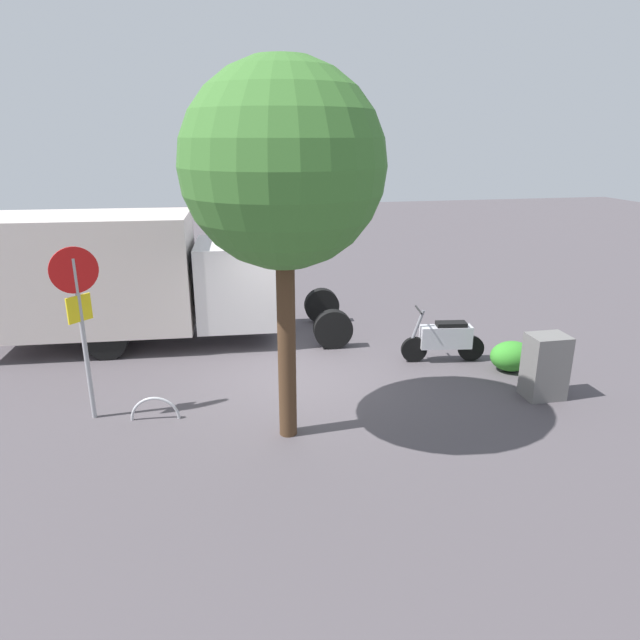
{
  "coord_description": "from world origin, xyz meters",
  "views": [
    {
      "loc": [
        1.61,
        10.29,
        4.68
      ],
      "look_at": [
        -0.41,
        0.45,
        1.37
      ],
      "focal_mm": 31.5,
      "sensor_mm": 36.0,
      "label": 1
    }
  ],
  "objects_px": {
    "box_truck_near": "(133,275)",
    "stop_sign": "(79,307)",
    "utility_cabinet": "(545,366)",
    "bike_rack_hoop": "(156,419)",
    "motorcycle": "(445,338)",
    "street_tree": "(283,168)"
  },
  "relations": [
    {
      "from": "utility_cabinet",
      "to": "bike_rack_hoop",
      "type": "relative_size",
      "value": 1.44
    },
    {
      "from": "street_tree",
      "to": "bike_rack_hoop",
      "type": "xyz_separation_m",
      "value": [
        2.18,
        -0.94,
        -4.24
      ]
    },
    {
      "from": "motorcycle",
      "to": "street_tree",
      "type": "height_order",
      "value": "street_tree"
    },
    {
      "from": "box_truck_near",
      "to": "utility_cabinet",
      "type": "relative_size",
      "value": 6.73
    },
    {
      "from": "box_truck_near",
      "to": "motorcycle",
      "type": "xyz_separation_m",
      "value": [
        -6.6,
        2.53,
        -1.14
      ]
    },
    {
      "from": "box_truck_near",
      "to": "stop_sign",
      "type": "bearing_deg",
      "value": -92.41
    },
    {
      "from": "motorcycle",
      "to": "street_tree",
      "type": "relative_size",
      "value": 0.31
    },
    {
      "from": "utility_cabinet",
      "to": "street_tree",
      "type": "bearing_deg",
      "value": 4.7
    },
    {
      "from": "stop_sign",
      "to": "street_tree",
      "type": "xyz_separation_m",
      "value": [
        -3.23,
        1.22,
        2.24
      ]
    },
    {
      "from": "box_truck_near",
      "to": "bike_rack_hoop",
      "type": "height_order",
      "value": "box_truck_near"
    },
    {
      "from": "street_tree",
      "to": "utility_cabinet",
      "type": "xyz_separation_m",
      "value": [
        -4.88,
        -0.4,
        -3.63
      ]
    },
    {
      "from": "utility_cabinet",
      "to": "bike_rack_hoop",
      "type": "distance_m",
      "value": 7.11
    },
    {
      "from": "utility_cabinet",
      "to": "bike_rack_hoop",
      "type": "bearing_deg",
      "value": -4.38
    },
    {
      "from": "box_truck_near",
      "to": "utility_cabinet",
      "type": "xyz_separation_m",
      "value": [
        -7.69,
        4.55,
        -1.04
      ]
    },
    {
      "from": "stop_sign",
      "to": "street_tree",
      "type": "height_order",
      "value": "street_tree"
    },
    {
      "from": "box_truck_near",
      "to": "motorcycle",
      "type": "distance_m",
      "value": 7.16
    },
    {
      "from": "street_tree",
      "to": "stop_sign",
      "type": "bearing_deg",
      "value": -20.73
    },
    {
      "from": "box_truck_near",
      "to": "utility_cabinet",
      "type": "distance_m",
      "value": 9.0
    },
    {
      "from": "motorcycle",
      "to": "stop_sign",
      "type": "relative_size",
      "value": 0.6
    },
    {
      "from": "utility_cabinet",
      "to": "motorcycle",
      "type": "bearing_deg",
      "value": -61.52
    },
    {
      "from": "street_tree",
      "to": "bike_rack_hoop",
      "type": "height_order",
      "value": "street_tree"
    },
    {
      "from": "utility_cabinet",
      "to": "bike_rack_hoop",
      "type": "height_order",
      "value": "utility_cabinet"
    }
  ]
}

